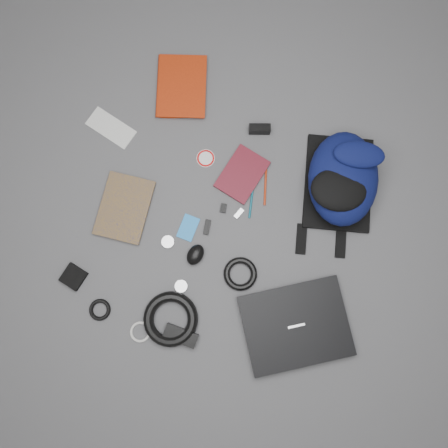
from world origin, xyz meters
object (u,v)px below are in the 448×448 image
(backpack, at_px, (343,179))
(mouse, at_px, (195,255))
(textbook_red, at_px, (157,86))
(comic_book, at_px, (101,202))
(pouch, at_px, (74,277))
(laptop, at_px, (296,325))
(dvd_case, at_px, (242,174))
(power_brick, at_px, (181,336))
(compact_camera, at_px, (260,129))

(backpack, distance_m, mouse, 0.63)
(textbook_red, relative_size, comic_book, 1.04)
(backpack, relative_size, pouch, 5.09)
(laptop, distance_m, comic_book, 0.89)
(dvd_case, height_order, power_brick, power_brick)
(pouch, bearing_deg, mouse, 27.93)
(compact_camera, distance_m, pouch, 0.93)
(backpack, relative_size, compact_camera, 4.81)
(compact_camera, bearing_deg, power_brick, -110.20)
(comic_book, xyz_separation_m, mouse, (0.42, -0.08, 0.01))
(mouse, bearing_deg, compact_camera, 92.25)
(laptop, height_order, comic_book, laptop)
(power_brick, bearing_deg, backpack, 64.46)
(backpack, relative_size, mouse, 4.86)
(power_brick, distance_m, pouch, 0.47)
(laptop, distance_m, mouse, 0.46)
(laptop, xyz_separation_m, mouse, (-0.44, 0.14, 0.00))
(comic_book, xyz_separation_m, power_brick, (0.46, -0.39, 0.01))
(backpack, bearing_deg, mouse, -147.83)
(laptop, height_order, pouch, laptop)
(backpack, xyz_separation_m, comic_book, (-0.87, -0.36, -0.08))
(power_brick, bearing_deg, dvd_case, 90.16)
(textbook_red, height_order, mouse, mouse)
(dvd_case, height_order, mouse, mouse)
(laptop, height_order, compact_camera, compact_camera)
(laptop, relative_size, dvd_case, 1.91)
(textbook_red, height_order, dvd_case, textbook_red)
(compact_camera, bearing_deg, comic_book, -154.24)
(laptop, xyz_separation_m, dvd_case, (-0.37, 0.50, -0.01))
(dvd_case, xyz_separation_m, pouch, (-0.49, -0.58, 0.00))
(compact_camera, bearing_deg, pouch, -140.34)
(laptop, height_order, mouse, mouse)
(backpack, bearing_deg, power_brick, -130.92)
(backpack, distance_m, dvd_case, 0.39)
(laptop, bearing_deg, pouch, 155.50)
(power_brick, relative_size, pouch, 1.58)
(laptop, bearing_deg, textbook_red, 107.24)
(comic_book, bearing_deg, laptop, -18.29)
(backpack, height_order, mouse, backpack)
(backpack, relative_size, textbook_red, 1.52)
(laptop, height_order, power_brick, laptop)
(dvd_case, relative_size, mouse, 2.40)
(backpack, height_order, dvd_case, backpack)
(pouch, bearing_deg, comic_book, 89.76)
(dvd_case, xyz_separation_m, mouse, (-0.08, -0.36, 0.01))
(comic_book, height_order, dvd_case, comic_book)
(backpack, height_order, compact_camera, backpack)
(backpack, height_order, comic_book, backpack)
(dvd_case, xyz_separation_m, compact_camera, (0.01, 0.19, 0.02))
(backpack, height_order, laptop, backpack)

